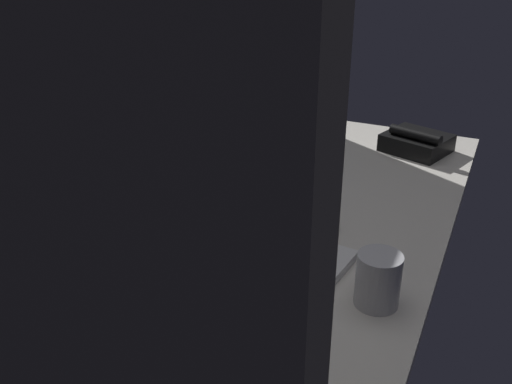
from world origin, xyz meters
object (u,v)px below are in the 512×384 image
Objects in this scene: monitor at (141,156)px; keyboard at (294,286)px; desk_phone at (416,142)px; mug_ceramic_blue at (296,167)px; lava_lamp at (280,94)px; mug_steel at (378,280)px; mouse at (320,223)px.

monitor reaches higher than keyboard.
desk_phone is (88.53, -8.37, 2.19)cm from keyboard.
desk_phone is (38.16, -27.27, -1.35)cm from mug_ceramic_blue.
keyboard is at bearing -155.60° from lava_lamp.
keyboard is at bearing 174.60° from desk_phone.
mug_steel reaches higher than mug_ceramic_blue.
mouse reaches higher than keyboard.
lava_lamp is (76.55, 34.72, 16.29)cm from keyboard.
mug_steel is at bearing -73.70° from keyboard.
lava_lamp is 1.76× the size of desk_phone.
monitor is at bearing 103.89° from mouse.
mug_ceramic_blue is 0.47× the size of desk_phone.
keyboard is 17.22cm from mug_steel.
mug_ceramic_blue is at bearing -148.86° from lava_lamp.
mug_ceramic_blue is at bearing 27.83° from keyboard.
mug_ceramic_blue is (23.59, 15.34, 2.84)cm from mouse.
keyboard is 3.37× the size of mug_ceramic_blue.
monitor is at bearing 176.73° from lava_lamp.
desk_phone reaches higher than mouse.
mouse is at bearing -146.97° from mug_ceramic_blue.
mouse is 0.86× the size of mug_steel.
monitor is 0.99× the size of lava_lamp.
lava_lamp is (26.19, 15.82, 12.75)cm from mug_ceramic_blue.
monitor is at bearing 87.54° from mug_steel.
monitor is 3.74× the size of mug_ceramic_blue.
monitor is at bearing 89.94° from keyboard.
keyboard is at bearing 169.75° from mouse.
monitor is 1.11× the size of keyboard.
mouse is 0.23× the size of lava_lamp.
desk_phone is (61.75, -11.93, 1.49)cm from mouse.
mug_ceramic_blue is (50.36, 18.90, 3.54)cm from keyboard.
keyboard is 88.95cm from desk_phone.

